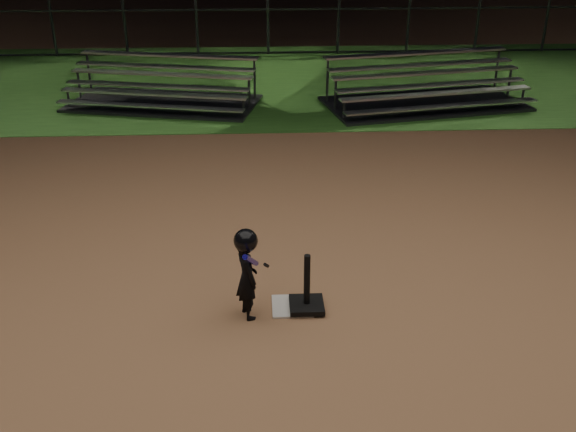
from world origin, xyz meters
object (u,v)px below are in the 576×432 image
object	(u,v)px
batting_tee	(307,299)
bleacher_right	(425,96)
home_plate	(292,306)
bleacher_left	(162,96)
child_batter	(247,271)

from	to	relation	value
batting_tee	bleacher_right	xyz separation A→B (m)	(3.13, 7.73, 0.08)
home_plate	bleacher_left	world-z (taller)	bleacher_left
bleacher_left	bleacher_right	world-z (taller)	bleacher_right
home_plate	batting_tee	distance (m)	0.21
batting_tee	child_batter	bearing A→B (deg)	-171.98
batting_tee	home_plate	bearing A→B (deg)	163.14
child_batter	bleacher_left	bearing A→B (deg)	-8.18
batting_tee	bleacher_left	xyz separation A→B (m)	(-2.56, 8.04, 0.07)
home_plate	child_batter	bearing A→B (deg)	-164.18
bleacher_right	child_batter	bearing A→B (deg)	-127.18
batting_tee	bleacher_left	size ratio (longest dim) A/B	0.15
home_plate	batting_tee	world-z (taller)	batting_tee
child_batter	bleacher_right	world-z (taller)	child_batter
home_plate	batting_tee	size ratio (longest dim) A/B	0.68
bleacher_right	batting_tee	bearing A→B (deg)	-123.43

